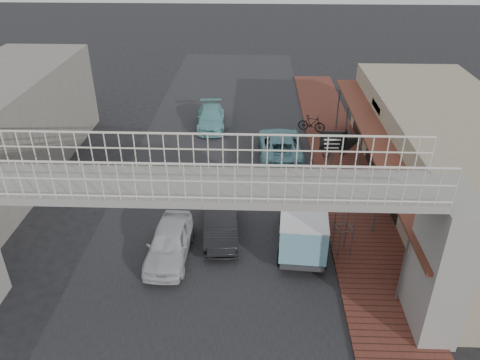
# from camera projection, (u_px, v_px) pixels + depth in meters

# --- Properties ---
(ground) EXTENTS (120.00, 120.00, 0.00)m
(ground) POSITION_uv_depth(u_px,v_px,m) (209.00, 244.00, 19.35)
(ground) COLOR black
(ground) RESTS_ON ground
(road_strip) EXTENTS (10.00, 60.00, 0.01)m
(road_strip) POSITION_uv_depth(u_px,v_px,m) (209.00, 244.00, 19.35)
(road_strip) COLOR black
(road_strip) RESTS_ON ground
(sidewalk) EXTENTS (3.00, 40.00, 0.10)m
(sidewalk) POSITION_uv_depth(u_px,v_px,m) (354.00, 207.00, 21.73)
(sidewalk) COLOR brown
(sidewalk) RESTS_ON ground
(shophouse_row) EXTENTS (7.20, 18.00, 4.00)m
(shophouse_row) POSITION_uv_depth(u_px,v_px,m) (453.00, 161.00, 21.49)
(shophouse_row) COLOR gray
(shophouse_row) RESTS_ON ground
(footbridge) EXTENTS (16.40, 2.40, 6.34)m
(footbridge) POSITION_uv_depth(u_px,v_px,m) (194.00, 241.00, 14.31)
(footbridge) COLOR gray
(footbridge) RESTS_ON ground
(building_far_left) EXTENTS (5.00, 14.00, 5.00)m
(building_far_left) POSITION_uv_depth(u_px,v_px,m) (2.00, 127.00, 23.67)
(building_far_left) COLOR gray
(building_far_left) RESTS_ON ground
(white_hatchback) EXTENTS (1.70, 3.93, 1.32)m
(white_hatchback) POSITION_uv_depth(u_px,v_px,m) (169.00, 243.00, 18.36)
(white_hatchback) COLOR silver
(white_hatchback) RESTS_ON ground
(dark_sedan) EXTENTS (1.71, 4.07, 1.31)m
(dark_sedan) POSITION_uv_depth(u_px,v_px,m) (221.00, 222.00, 19.62)
(dark_sedan) COLOR black
(dark_sedan) RESTS_ON ground
(angkot_curb) EXTENTS (2.46, 5.10, 1.40)m
(angkot_curb) POSITION_uv_depth(u_px,v_px,m) (280.00, 145.00, 26.03)
(angkot_curb) COLOR #65A2AF
(angkot_curb) RESTS_ON ground
(angkot_far) EXTENTS (1.98, 4.25, 1.20)m
(angkot_far) POSITION_uv_depth(u_px,v_px,m) (211.00, 118.00, 29.81)
(angkot_far) COLOR #69B5B6
(angkot_far) RESTS_ON ground
(angkot_van) EXTENTS (2.12, 4.17, 1.99)m
(angkot_van) POSITION_uv_depth(u_px,v_px,m) (303.00, 220.00, 18.65)
(angkot_van) COLOR black
(angkot_van) RESTS_ON ground
(motorcycle_near) EXTENTS (1.66, 1.05, 0.82)m
(motorcycle_near) POSITION_uv_depth(u_px,v_px,m) (335.00, 149.00, 25.99)
(motorcycle_near) COLOR black
(motorcycle_near) RESTS_ON sidewalk
(motorcycle_far) EXTENTS (1.77, 1.00, 1.03)m
(motorcycle_far) POSITION_uv_depth(u_px,v_px,m) (312.00, 124.00, 28.92)
(motorcycle_far) COLOR black
(motorcycle_far) RESTS_ON sidewalk
(street_clock) EXTENTS (0.77, 0.71, 2.98)m
(street_clock) POSITION_uv_depth(u_px,v_px,m) (348.00, 201.00, 17.46)
(street_clock) COLOR #59595B
(street_clock) RESTS_ON sidewalk
(arrow_sign) EXTENTS (1.83, 1.15, 3.18)m
(arrow_sign) POSITION_uv_depth(u_px,v_px,m) (350.00, 141.00, 21.79)
(arrow_sign) COLOR #59595B
(arrow_sign) RESTS_ON sidewalk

